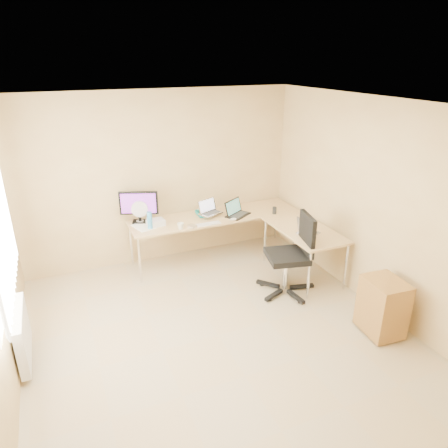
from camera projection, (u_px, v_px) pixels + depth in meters
name	position (u px, v px, depth m)	size (l,w,h in m)	color
floor	(218.00, 335.00, 4.77)	(4.50, 4.50, 0.00)	tan
ceiling	(217.00, 105.00, 3.78)	(4.50, 4.50, 0.00)	white
wall_back	(161.00, 178.00, 6.19)	(4.50, 4.50, 0.00)	tan
wall_front	(366.00, 377.00, 2.37)	(4.50, 4.50, 0.00)	tan
wall_right	(374.00, 206.00, 5.05)	(4.50, 4.50, 0.00)	tan
desk_main	(215.00, 237.00, 6.47)	(2.65, 0.70, 0.73)	tan
desk_return	(303.00, 252.00, 5.98)	(0.70, 1.30, 0.73)	tan
monitor	(139.00, 207.00, 5.99)	(0.56, 0.18, 0.48)	black
book_stack	(204.00, 213.00, 6.36)	(0.20, 0.27, 0.05)	#127C7B
laptop_center	(211.00, 207.00, 6.24)	(0.33, 0.25, 0.22)	silver
laptop_black	(238.00, 208.00, 6.28)	(0.39, 0.28, 0.24)	black
keyboard	(208.00, 224.00, 5.99)	(0.37, 0.10, 0.02)	silver
mouse	(233.00, 219.00, 6.14)	(0.11, 0.07, 0.04)	silver
mug	(181.00, 226.00, 5.82)	(0.10, 0.10, 0.09)	white
cd_stack	(192.00, 226.00, 5.89)	(0.12, 0.12, 0.03)	white
water_bottle	(150.00, 220.00, 5.80)	(0.07, 0.07, 0.26)	#3890D4
papers	(143.00, 227.00, 5.91)	(0.24, 0.34, 0.01)	white
white_box	(156.00, 223.00, 5.94)	(0.24, 0.18, 0.09)	silver
desk_fan	(139.00, 212.00, 6.03)	(0.24, 0.24, 0.31)	silver
black_cup	(275.00, 210.00, 6.38)	(0.06, 0.06, 0.11)	black
laptop_return	(309.00, 226.00, 5.66)	(0.24, 0.31, 0.20)	#9597AB
office_chair	(287.00, 259.00, 5.48)	(0.67, 0.67, 1.12)	black
cabinet	(383.00, 306.00, 4.69)	(0.39, 0.48, 0.66)	brown
radiator	(22.00, 334.00, 4.24)	(0.09, 0.80, 0.55)	white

